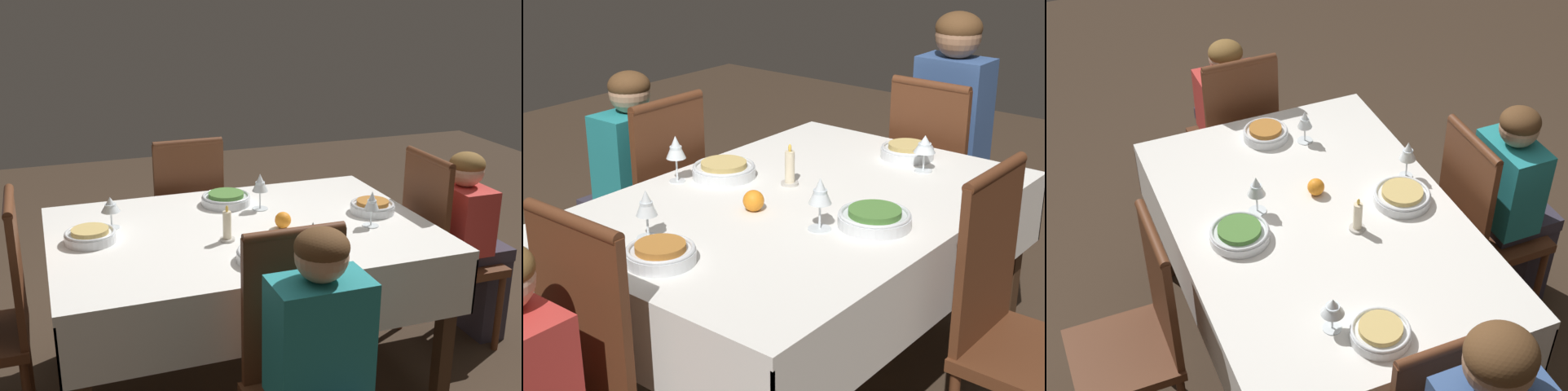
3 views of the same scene
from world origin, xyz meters
TOP-DOWN VIEW (x-y plane):
  - ground_plane at (0.00, 0.00)m, footprint 8.00×8.00m
  - dining_table at (0.00, 0.00)m, footprint 1.56×1.07m
  - chair_west at (-0.99, 0.00)m, footprint 0.39×0.38m
  - chair_north at (0.03, 0.74)m, footprint 0.38×0.39m
  - chair_south at (0.07, -0.74)m, footprint 0.38×0.39m
  - person_child_red at (-1.16, 0.00)m, footprint 0.33×0.30m
  - person_child_teal at (0.03, 0.90)m, footprint 0.30×0.33m
  - bowl_east at (0.61, -0.05)m, footprint 0.20×0.20m
  - wine_glass_east at (0.51, -0.18)m, footprint 0.08×0.08m
  - bowl_west at (-0.60, 0.01)m, footprint 0.20×0.20m
  - wine_glass_west at (-0.52, 0.16)m, footprint 0.07×0.07m
  - bowl_north at (0.01, 0.35)m, footprint 0.23×0.23m
  - wine_glass_north at (-0.12, 0.44)m, footprint 0.07×0.07m
  - bowl_south at (-0.02, -0.31)m, footprint 0.22×0.22m
  - wine_glass_south at (-0.15, -0.20)m, footprint 0.07×0.07m
  - candle_centerpiece at (0.10, 0.11)m, footprint 0.06×0.06m
  - orange_fruit at (-0.16, 0.06)m, footprint 0.07×0.07m

SIDE VIEW (x-z plane):
  - ground_plane at x=0.00m, z-range 0.00..0.00m
  - chair_west at x=-0.99m, z-range 0.03..1.00m
  - chair_north at x=0.03m, z-range 0.03..1.00m
  - chair_south at x=0.07m, z-range 0.03..1.00m
  - person_child_red at x=-1.16m, z-range 0.05..1.01m
  - person_child_teal at x=0.03m, z-range 0.05..1.09m
  - dining_table at x=0.00m, z-range 0.28..1.01m
  - bowl_north at x=0.01m, z-range 0.73..0.78m
  - bowl_south at x=-0.02m, z-range 0.73..0.78m
  - bowl_east at x=0.61m, z-range 0.73..0.78m
  - bowl_west at x=-0.60m, z-range 0.73..0.78m
  - orange_fruit at x=-0.16m, z-range 0.73..0.80m
  - candle_centerpiece at x=0.10m, z-range 0.71..0.86m
  - wine_glass_east at x=0.51m, z-range 0.76..0.89m
  - wine_glass_west at x=-0.52m, z-range 0.76..0.91m
  - wine_glass_south at x=-0.15m, z-range 0.76..0.93m
  - wine_glass_north at x=-0.12m, z-range 0.77..0.93m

